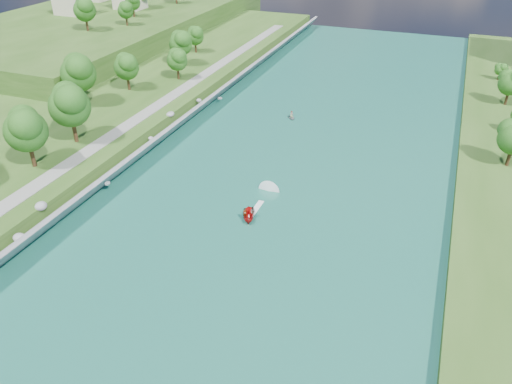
% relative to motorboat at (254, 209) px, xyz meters
% --- Properties ---
extents(ground, '(260.00, 260.00, 0.00)m').
position_rel_motorboat_xyz_m(ground, '(0.77, -16.04, -0.68)').
color(ground, '#2D5119').
rests_on(ground, ground).
extents(river_water, '(55.00, 240.00, 0.10)m').
position_rel_motorboat_xyz_m(river_water, '(0.77, 3.96, -0.63)').
color(river_water, '#175A4A').
rests_on(river_water, ground).
extents(berm_west, '(45.00, 240.00, 3.50)m').
position_rel_motorboat_xyz_m(berm_west, '(-49.23, 3.96, 1.07)').
color(berm_west, '#2D5119').
rests_on(berm_west, ground).
extents(ridge_west, '(60.00, 120.00, 9.00)m').
position_rel_motorboat_xyz_m(ridge_west, '(-81.73, 78.96, 3.82)').
color(ridge_west, '#2D5119').
rests_on(ridge_west, ground).
extents(riprap_bank, '(4.31, 236.00, 4.53)m').
position_rel_motorboat_xyz_m(riprap_bank, '(-25.10, 3.14, 1.13)').
color(riprap_bank, slate).
rests_on(riprap_bank, ground).
extents(riverside_path, '(3.00, 200.00, 0.10)m').
position_rel_motorboat_xyz_m(riverside_path, '(-31.73, 3.96, 2.87)').
color(riverside_path, gray).
rests_on(riverside_path, berm_west).
extents(trees_ridge, '(14.34, 49.37, 10.77)m').
position_rel_motorboat_xyz_m(trees_ridge, '(-70.03, 76.07, 13.17)').
color(trees_ridge, '#194913').
rests_on(trees_ridge, ridge_west).
extents(motorboat, '(3.60, 18.72, 2.05)m').
position_rel_motorboat_xyz_m(motorboat, '(0.00, 0.00, 0.00)').
color(motorboat, '#B40F0E').
rests_on(motorboat, river_water).
extents(raft, '(2.89, 3.05, 1.68)m').
position_rel_motorboat_xyz_m(raft, '(-5.82, 37.08, -0.21)').
color(raft, gray).
rests_on(raft, river_water).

